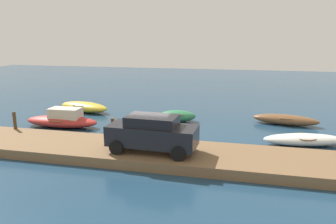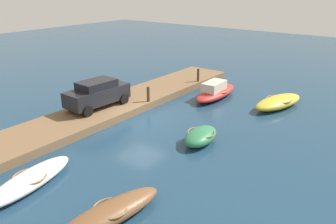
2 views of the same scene
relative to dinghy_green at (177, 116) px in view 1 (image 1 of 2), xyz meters
name	(u,v)px [view 1 (image 1 of 2)]	position (x,y,z in m)	size (l,w,h in m)	color
ground_plane	(150,142)	(-0.58, -4.61, -0.38)	(84.00, 84.00, 0.00)	navy
dock_platform	(136,152)	(-0.58, -6.91, -0.16)	(23.33, 3.39, 0.45)	brown
dinghy_green	(177,116)	(0.00, 0.00, 0.00)	(2.64, 1.63, 0.75)	#2D7A4C
rowboat_white	(304,139)	(7.50, -3.31, -0.08)	(4.40, 2.08, 0.60)	white
rowboat_brown	(285,120)	(7.04, 0.78, -0.05)	(4.24, 1.79, 0.66)	brown
motorboat_red	(62,120)	(-6.80, -3.04, 0.08)	(4.79, 1.76, 1.23)	#B72D28
rowboat_yellow	(84,107)	(-7.55, 1.23, -0.01)	(4.55, 2.56, 0.74)	gold
mooring_post_west	(15,120)	(-8.33, -5.46, 0.57)	(0.18, 0.18, 0.99)	#47331E
mooring_post_mid_west	(113,127)	(-2.35, -5.46, 0.56)	(0.19, 0.19, 0.97)	#47331E
parked_car	(152,133)	(0.32, -7.25, 0.95)	(4.11, 1.99, 1.68)	black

